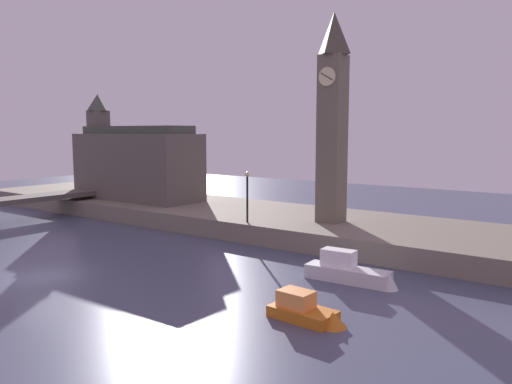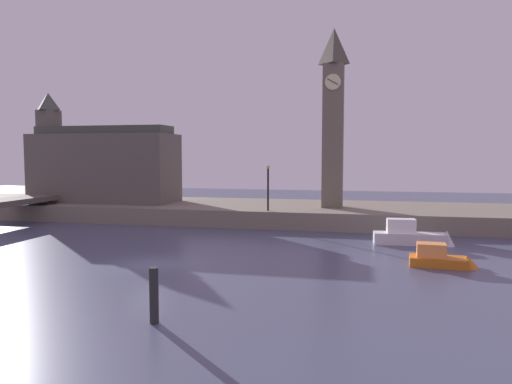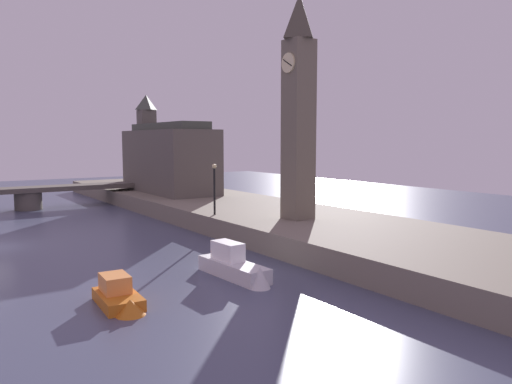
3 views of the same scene
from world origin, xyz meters
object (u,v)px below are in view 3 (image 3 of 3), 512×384
(clock_tower, at_px, (299,105))
(streetlamp, at_px, (214,183))
(boat_ferry_white, at_px, (237,268))
(boat_patrol_orange, at_px, (121,298))
(parliament_hall, at_px, (168,158))

(clock_tower, bearing_deg, streetlamp, -141.82)
(streetlamp, relative_size, boat_ferry_white, 0.70)
(clock_tower, relative_size, boat_ferry_white, 2.86)
(boat_patrol_orange, xyz_separation_m, boat_ferry_white, (-0.93, 6.55, 0.16))
(streetlamp, bearing_deg, clock_tower, 38.18)
(parliament_hall, height_order, boat_ferry_white, parliament_hall)
(streetlamp, distance_m, boat_ferry_white, 13.03)
(parliament_hall, distance_m, boat_ferry_white, 31.35)
(parliament_hall, height_order, boat_patrol_orange, parliament_hall)
(parliament_hall, bearing_deg, boat_patrol_orange, -27.61)
(boat_patrol_orange, distance_m, boat_ferry_white, 6.62)
(streetlamp, bearing_deg, boat_ferry_white, -24.12)
(streetlamp, bearing_deg, parliament_hall, 166.76)
(boat_patrol_orange, relative_size, boat_ferry_white, 0.69)
(clock_tower, xyz_separation_m, parliament_hall, (-23.19, 0.21, -4.47))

